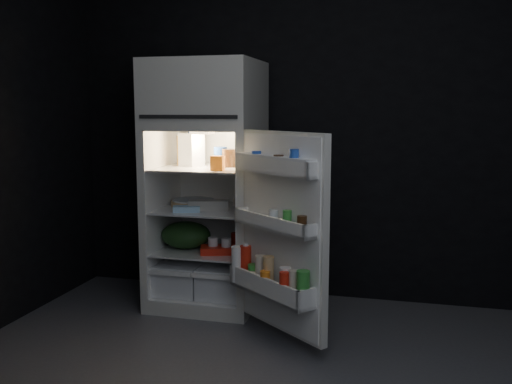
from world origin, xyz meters
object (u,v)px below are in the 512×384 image
(refrigerator, at_px, (207,176))
(yogurt_tray, at_px, (221,250))
(milk_jug, at_px, (192,150))
(fridge_door, at_px, (279,236))
(egg_carton, at_px, (209,205))

(refrigerator, height_order, yogurt_tray, refrigerator)
(refrigerator, distance_m, milk_jug, 0.23)
(fridge_door, bearing_deg, yogurt_tray, 138.28)
(refrigerator, relative_size, egg_carton, 6.21)
(egg_carton, xyz_separation_m, yogurt_tray, (0.10, -0.04, -0.31))
(milk_jug, bearing_deg, egg_carton, -12.63)
(fridge_door, height_order, egg_carton, fridge_door)
(egg_carton, bearing_deg, milk_jug, 129.99)
(fridge_door, distance_m, egg_carton, 0.80)
(refrigerator, height_order, fridge_door, refrigerator)
(refrigerator, bearing_deg, egg_carton, -67.24)
(egg_carton, bearing_deg, refrigerator, 97.85)
(refrigerator, height_order, egg_carton, refrigerator)
(fridge_door, bearing_deg, egg_carton, 141.15)
(milk_jug, height_order, yogurt_tray, milk_jug)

